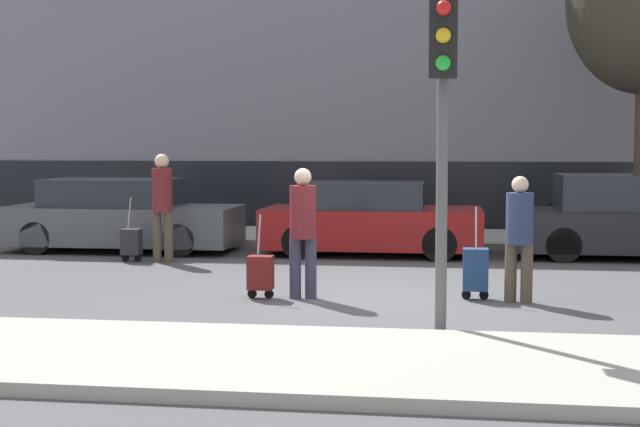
% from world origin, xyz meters
% --- Properties ---
extents(ground_plane, '(80.00, 80.00, 0.00)m').
position_xyz_m(ground_plane, '(0.00, 0.00, 0.00)').
color(ground_plane, '#4C4C4F').
extents(sidewalk_near, '(28.00, 2.50, 0.12)m').
position_xyz_m(sidewalk_near, '(0.00, -3.75, 0.06)').
color(sidewalk_near, '#A39E93').
rests_on(sidewalk_near, ground_plane).
extents(sidewalk_far, '(28.00, 3.00, 0.12)m').
position_xyz_m(sidewalk_far, '(0.00, 7.00, 0.06)').
color(sidewalk_far, '#A39E93').
rests_on(sidewalk_far, ground_plane).
extents(building_facade, '(28.00, 3.27, 9.99)m').
position_xyz_m(building_facade, '(0.00, 10.81, 4.98)').
color(building_facade, slate).
rests_on(building_facade, ground_plane).
extents(parked_car_0, '(4.31, 1.77, 1.35)m').
position_xyz_m(parked_car_0, '(-5.07, 4.46, 0.64)').
color(parked_car_0, '#4C5156').
rests_on(parked_car_0, ground_plane).
extents(parked_car_1, '(3.92, 1.88, 1.31)m').
position_xyz_m(parked_car_1, '(-0.38, 4.60, 0.62)').
color(parked_car_1, maroon).
rests_on(parked_car_1, ground_plane).
extents(parked_car_2, '(4.48, 1.71, 1.47)m').
position_xyz_m(parked_car_2, '(4.28, 4.66, 0.68)').
color(parked_car_2, black).
rests_on(parked_car_2, ground_plane).
extents(pedestrian_left, '(0.35, 0.34, 1.83)m').
position_xyz_m(pedestrian_left, '(-3.77, 3.00, 1.05)').
color(pedestrian_left, '#4C4233').
rests_on(pedestrian_left, ground_plane).
extents(trolley_left, '(0.34, 0.29, 1.10)m').
position_xyz_m(trolley_left, '(-4.32, 2.98, 0.34)').
color(trolley_left, '#262628').
rests_on(trolley_left, ground_plane).
extents(pedestrian_center, '(0.35, 0.34, 1.69)m').
position_xyz_m(pedestrian_center, '(-0.85, -0.21, 0.96)').
color(pedestrian_center, '#383347').
rests_on(pedestrian_center, ground_plane).
extents(trolley_center, '(0.34, 0.29, 1.10)m').
position_xyz_m(trolley_center, '(-1.39, -0.28, 0.33)').
color(trolley_center, maroon).
rests_on(trolley_center, ground_plane).
extents(pedestrian_right, '(0.34, 0.34, 1.60)m').
position_xyz_m(pedestrian_right, '(1.89, -0.11, 0.90)').
color(pedestrian_right, '#4C4233').
rests_on(pedestrian_right, ground_plane).
extents(trolley_right, '(0.34, 0.29, 1.20)m').
position_xyz_m(trolley_right, '(1.36, 0.03, 0.39)').
color(trolley_right, navy).
rests_on(trolley_right, ground_plane).
extents(traffic_light, '(0.28, 0.47, 3.45)m').
position_xyz_m(traffic_light, '(0.93, -2.36, 2.47)').
color(traffic_light, '#515154').
rests_on(traffic_light, ground_plane).
extents(parked_bicycle, '(1.77, 0.06, 0.96)m').
position_xyz_m(parked_bicycle, '(3.71, 6.99, 0.49)').
color(parked_bicycle, black).
rests_on(parked_bicycle, sidewalk_far).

